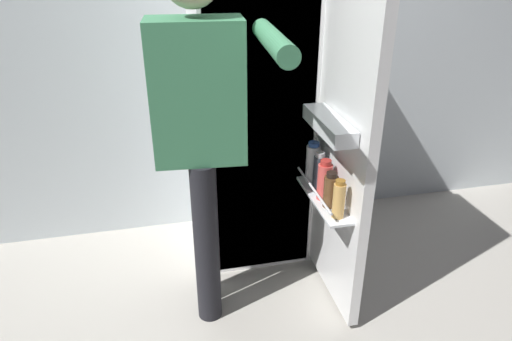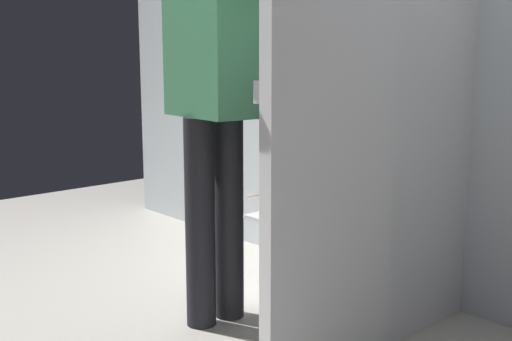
# 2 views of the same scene
# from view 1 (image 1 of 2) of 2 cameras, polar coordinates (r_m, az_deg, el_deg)

# --- Properties ---
(ground_plane) EXTENTS (6.32, 6.32, 0.00)m
(ground_plane) POSITION_cam_1_polar(r_m,az_deg,el_deg) (2.59, 1.96, -15.17)
(ground_plane) COLOR #B7B2A8
(kitchen_wall) EXTENTS (4.40, 0.10, 2.69)m
(kitchen_wall) POSITION_cam_1_polar(r_m,az_deg,el_deg) (2.84, -2.40, 18.82)
(kitchen_wall) COLOR silver
(kitchen_wall) RESTS_ON ground_plane
(refrigerator) EXTENTS (0.65, 1.17, 1.79)m
(refrigerator) POSITION_cam_1_polar(r_m,az_deg,el_deg) (2.56, 0.04, 7.60)
(refrigerator) COLOR white
(refrigerator) RESTS_ON ground_plane
(person) EXTENTS (0.53, 0.74, 1.70)m
(person) POSITION_cam_1_polar(r_m,az_deg,el_deg) (2.01, -6.71, 5.99)
(person) COLOR black
(person) RESTS_ON ground_plane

